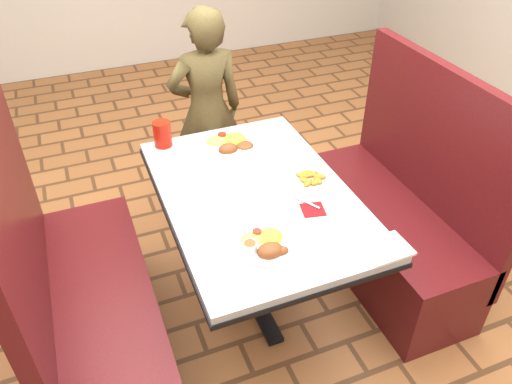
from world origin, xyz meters
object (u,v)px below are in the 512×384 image
at_px(far_dinner_plate, 231,142).
at_px(red_tumbler, 162,134).
at_px(diner_person, 207,111).
at_px(dining_table, 256,209).
at_px(booth_bench_right, 392,221).
at_px(near_dinner_plate, 267,242).
at_px(booth_bench_left, 91,307).
at_px(plantain_plate, 310,179).

xyz_separation_m(far_dinner_plate, red_tumbler, (-0.31, 0.14, 0.04)).
bearing_deg(diner_person, dining_table, 85.61).
distance_m(booth_bench_right, near_dinner_plate, 1.06).
xyz_separation_m(booth_bench_left, far_dinner_plate, (0.82, 0.41, 0.45)).
xyz_separation_m(dining_table, booth_bench_left, (-0.80, 0.00, -0.32)).
bearing_deg(far_dinner_plate, booth_bench_right, -27.67).
bearing_deg(near_dinner_plate, red_tumbler, 102.34).
xyz_separation_m(diner_person, red_tumbler, (-0.37, -0.48, 0.18)).
distance_m(booth_bench_right, plantain_plate, 0.69).
height_order(booth_bench_right, far_dinner_plate, booth_bench_right).
relative_size(dining_table, diner_person, 0.95).
bearing_deg(booth_bench_right, diner_person, 125.14).
relative_size(booth_bench_left, far_dinner_plate, 4.08).
bearing_deg(booth_bench_left, dining_table, 0.00).
bearing_deg(near_dinner_plate, booth_bench_right, 21.21).
xyz_separation_m(booth_bench_left, plantain_plate, (1.06, -0.02, 0.43)).
distance_m(far_dinner_plate, red_tumbler, 0.34).
bearing_deg(red_tumbler, booth_bench_right, -26.59).
xyz_separation_m(booth_bench_right, near_dinner_plate, (-0.89, -0.35, 0.45)).
height_order(booth_bench_left, diner_person, diner_person).
distance_m(near_dinner_plate, far_dinner_plate, 0.76).
xyz_separation_m(booth_bench_left, near_dinner_plate, (0.70, -0.35, 0.45)).
xyz_separation_m(dining_table, far_dinner_plate, (0.02, 0.41, 0.12)).
distance_m(booth_bench_right, red_tumbler, 1.31).
distance_m(diner_person, near_dinner_plate, 1.38).
xyz_separation_m(plantain_plate, red_tumbler, (-0.55, 0.56, 0.05)).
xyz_separation_m(dining_table, diner_person, (0.08, 1.02, -0.01)).
xyz_separation_m(dining_table, plantain_plate, (0.26, -0.02, 0.11)).
distance_m(far_dinner_plate, plantain_plate, 0.49).
relative_size(booth_bench_left, booth_bench_right, 1.00).
height_order(dining_table, plantain_plate, plantain_plate).
height_order(booth_bench_right, plantain_plate, booth_bench_right).
height_order(plantain_plate, red_tumbler, red_tumbler).
bearing_deg(red_tumbler, near_dinner_plate, -77.66).
relative_size(far_dinner_plate, red_tumbler, 2.22).
height_order(dining_table, red_tumbler, red_tumbler).
height_order(dining_table, far_dinner_plate, far_dinner_plate).
bearing_deg(plantain_plate, near_dinner_plate, -137.20).
xyz_separation_m(diner_person, far_dinner_plate, (-0.06, -0.61, 0.14)).
height_order(booth_bench_right, near_dinner_plate, booth_bench_right).
distance_m(booth_bench_left, plantain_plate, 1.14).
xyz_separation_m(far_dinner_plate, plantain_plate, (0.24, -0.42, -0.01)).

